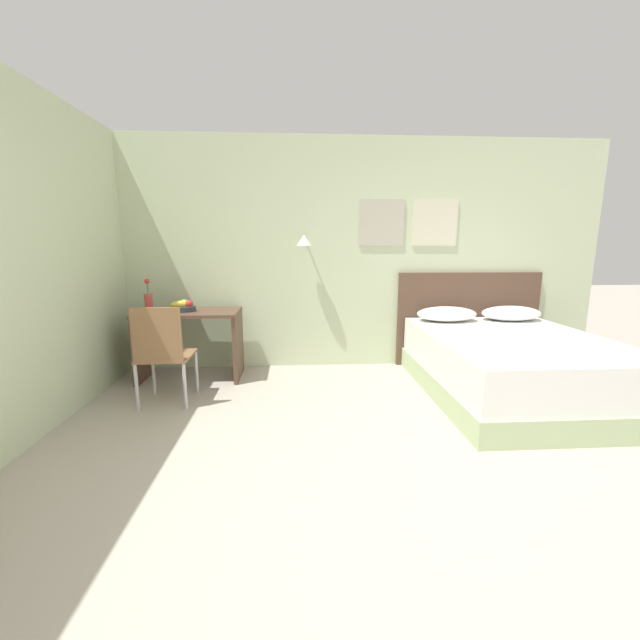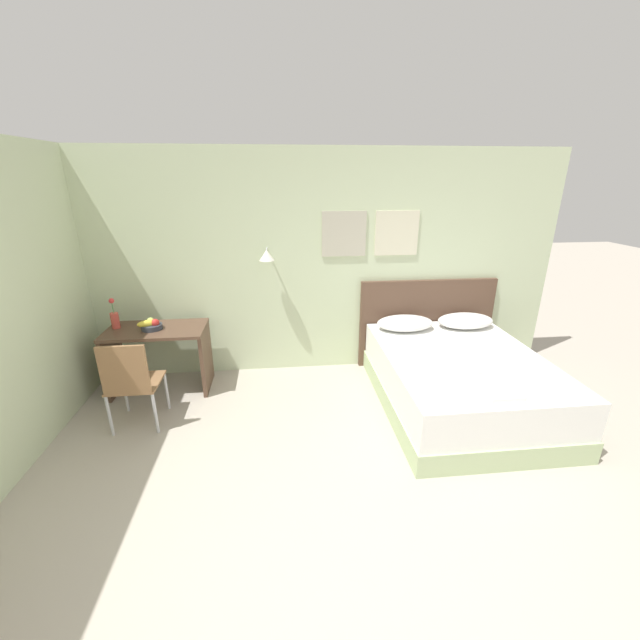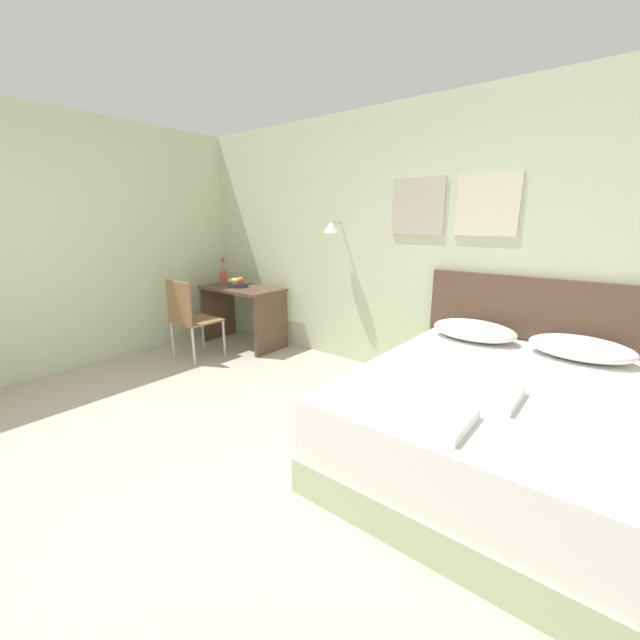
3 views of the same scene
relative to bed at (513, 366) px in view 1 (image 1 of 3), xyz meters
The scene contains 12 objects.
ground_plane 2.34m from the bed, 128.42° to the right, with size 24.00×24.00×0.00m, color #B2A899.
wall_back 2.09m from the bed, 142.13° to the left, with size 5.98×0.31×2.65m.
bed is the anchor object (origin of this frame).
headboard 1.09m from the bed, 90.00° to the left, with size 1.74×0.06×1.12m.
pillow_left 0.94m from the bed, 115.98° to the left, with size 0.68×0.40×0.16m.
pillow_right 0.94m from the bed, 64.02° to the left, with size 0.68×0.40×0.16m.
folded_towel_near_foot 0.45m from the bed, 81.48° to the right, with size 0.33×0.36×0.06m.
folded_towel_mid_bed 0.83m from the bed, 93.94° to the right, with size 0.29×0.36×0.06m.
desk 3.33m from the bed, 167.68° to the left, with size 1.06×0.58×0.75m.
desk_chair 3.30m from the bed, behind, with size 0.46×0.46×0.93m.
fruit_bowl 3.39m from the bed, 168.14° to the left, with size 0.25×0.22×0.12m.
flower_vase 3.80m from the bed, 168.18° to the left, with size 0.09×0.09×0.34m.
Camera 1 is at (-0.64, -1.70, 1.45)m, focal length 22.00 mm.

